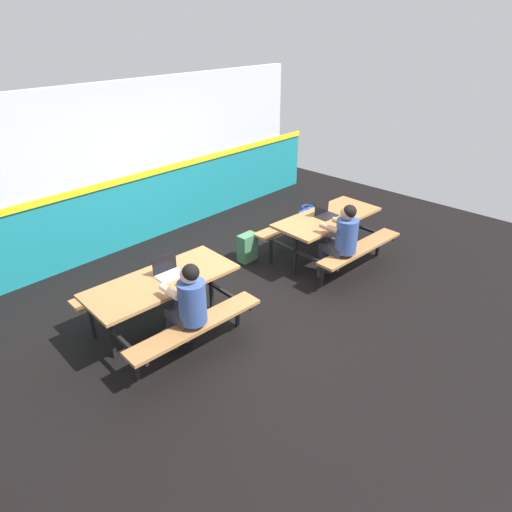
{
  "coord_description": "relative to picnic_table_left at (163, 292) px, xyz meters",
  "views": [
    {
      "loc": [
        -3.95,
        -3.61,
        3.43
      ],
      "look_at": [
        0.0,
        0.1,
        0.55
      ],
      "focal_mm": 31.9,
      "sensor_mm": 36.0,
      "label": 1
    }
  ],
  "objects": [
    {
      "name": "picnic_table_left",
      "position": [
        0.0,
        0.0,
        0.0
      ],
      "size": [
        1.8,
        1.65,
        0.74
      ],
      "color": "#9E6B3D",
      "rests_on": "ground"
    },
    {
      "name": "accent_backdrop",
      "position": [
        1.43,
        2.39,
        0.67
      ],
      "size": [
        8.0,
        0.14,
        2.6
      ],
      "color": "teal",
      "rests_on": "ground"
    },
    {
      "name": "backpack_dark",
      "position": [
        2.0,
        0.57,
        -0.36
      ],
      "size": [
        0.3,
        0.22,
        0.44
      ],
      "color": "#3F724C",
      "rests_on": "ground"
    },
    {
      "name": "tote_bag_bright",
      "position": [
        3.59,
        0.62,
        -0.38
      ],
      "size": [
        0.34,
        0.21,
        0.43
      ],
      "color": "#1E47B2",
      "rests_on": "ground"
    },
    {
      "name": "laptop_dark",
      "position": [
        2.83,
        -0.27,
        0.21
      ],
      "size": [
        0.33,
        0.24,
        0.22
      ],
      "color": "black",
      "rests_on": "picnic_table_right"
    },
    {
      "name": "student_nearer",
      "position": [
        -0.06,
        -0.55,
        0.13
      ],
      "size": [
        0.38,
        0.53,
        1.21
      ],
      "color": "#2D2D38",
      "rests_on": "ground"
    },
    {
      "name": "laptop_silver",
      "position": [
        0.12,
        0.03,
        0.21
      ],
      "size": [
        0.33,
        0.24,
        0.22
      ],
      "color": "silver",
      "rests_on": "picnic_table_left"
    },
    {
      "name": "ground_plane",
      "position": [
        1.43,
        -0.26,
        -0.58
      ],
      "size": [
        10.0,
        10.0,
        0.02
      ],
      "primitive_type": "cube",
      "color": "black"
    },
    {
      "name": "student_further",
      "position": [
        2.44,
        -0.84,
        0.13
      ],
      "size": [
        0.38,
        0.53,
        1.21
      ],
      "color": "#2D2D38",
      "rests_on": "ground"
    },
    {
      "name": "picnic_table_right",
      "position": [
        2.85,
        -0.3,
        0.0
      ],
      "size": [
        1.8,
        1.65,
        0.74
      ],
      "color": "#9E6B3D",
      "rests_on": "ground"
    }
  ]
}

